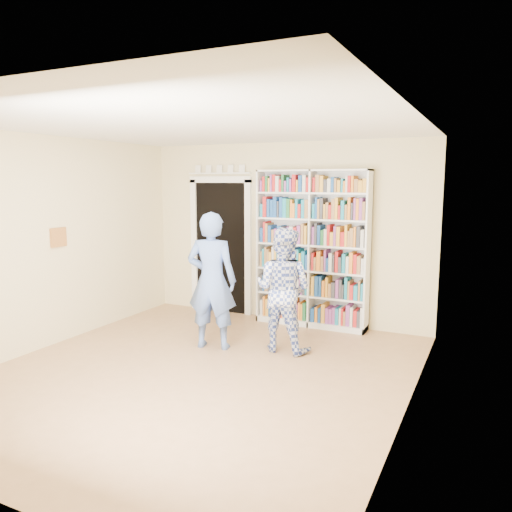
# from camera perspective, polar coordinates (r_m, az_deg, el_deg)

# --- Properties ---
(floor) EXTENTS (5.00, 5.00, 0.00)m
(floor) POSITION_cam_1_polar(r_m,az_deg,el_deg) (5.75, -6.72, -13.16)
(floor) COLOR #9C714B
(floor) RESTS_ON ground
(ceiling) EXTENTS (5.00, 5.00, 0.00)m
(ceiling) POSITION_cam_1_polar(r_m,az_deg,el_deg) (5.38, -7.24, 14.64)
(ceiling) COLOR white
(ceiling) RESTS_ON wall_back
(wall_back) EXTENTS (4.50, 0.00, 4.50)m
(wall_back) POSITION_cam_1_polar(r_m,az_deg,el_deg) (7.61, 3.25, 2.70)
(wall_back) COLOR beige
(wall_back) RESTS_ON floor
(wall_left) EXTENTS (0.00, 5.00, 5.00)m
(wall_left) POSITION_cam_1_polar(r_m,az_deg,el_deg) (6.88, -22.96, 1.41)
(wall_left) COLOR beige
(wall_left) RESTS_ON floor
(wall_right) EXTENTS (0.00, 5.00, 5.00)m
(wall_right) POSITION_cam_1_polar(r_m,az_deg,el_deg) (4.61, 17.31, -1.49)
(wall_right) COLOR beige
(wall_right) RESTS_ON floor
(bookshelf) EXTENTS (1.66, 0.31, 2.29)m
(bookshelf) POSITION_cam_1_polar(r_m,az_deg,el_deg) (7.31, 6.42, 0.89)
(bookshelf) COLOR white
(bookshelf) RESTS_ON floor
(doorway) EXTENTS (1.10, 0.08, 2.43)m
(doorway) POSITION_cam_1_polar(r_m,az_deg,el_deg) (8.09, -4.04, 1.82)
(doorway) COLOR black
(doorway) RESTS_ON floor
(wall_art) EXTENTS (0.03, 0.25, 0.25)m
(wall_art) POSITION_cam_1_polar(r_m,az_deg,el_deg) (6.99, -21.65, 2.00)
(wall_art) COLOR brown
(wall_art) RESTS_ON wall_left
(man_blue) EXTENTS (0.72, 0.56, 1.75)m
(man_blue) POSITION_cam_1_polar(r_m,az_deg,el_deg) (6.35, -5.08, -2.83)
(man_blue) COLOR #5777C3
(man_blue) RESTS_ON floor
(man_plaid) EXTENTS (0.79, 0.63, 1.56)m
(man_plaid) POSITION_cam_1_polar(r_m,az_deg,el_deg) (6.26, 3.12, -3.86)
(man_plaid) COLOR #324699
(man_plaid) RESTS_ON floor
(paper_sheet) EXTENTS (0.19, 0.06, 0.27)m
(paper_sheet) POSITION_cam_1_polar(r_m,az_deg,el_deg) (6.03, 3.02, -3.02)
(paper_sheet) COLOR white
(paper_sheet) RESTS_ON man_plaid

